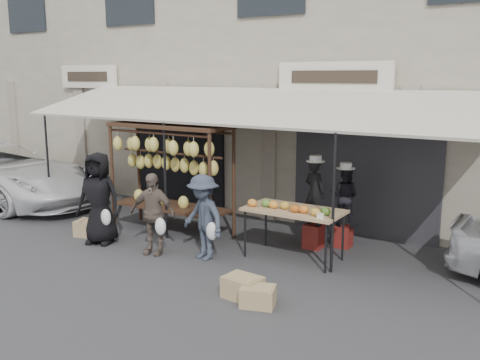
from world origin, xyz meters
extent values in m
plane|color=#2D2D30|center=(0.00, 0.00, 0.00)|extent=(90.00, 90.00, 0.00)
cube|color=#B0A592|center=(0.00, 6.50, 3.50)|extent=(24.00, 6.00, 7.00)
cube|color=#232328|center=(2.20, 3.46, 1.25)|extent=(3.00, 0.10, 2.50)
cube|color=black|center=(-2.50, 3.46, 1.25)|extent=(2.60, 0.10, 2.50)
cube|color=silver|center=(1.50, 3.40, 3.15)|extent=(2.40, 0.10, 0.60)
cube|color=silver|center=(-5.50, 3.40, 3.15)|extent=(2.00, 0.10, 0.60)
cube|color=beige|center=(0.00, 2.30, 2.60)|extent=(10.00, 2.34, 0.63)
cylinder|color=black|center=(-4.50, 1.15, 1.15)|extent=(0.05, 0.05, 2.30)
cylinder|color=black|center=(-1.00, 1.15, 1.15)|extent=(0.05, 0.05, 2.30)
cylinder|color=black|center=(2.50, 1.15, 1.15)|extent=(0.05, 0.05, 2.30)
cylinder|color=black|center=(-2.40, 1.10, 1.10)|extent=(0.07, 0.07, 2.20)
cylinder|color=black|center=(0.10, 1.10, 1.10)|extent=(0.07, 0.07, 2.20)
cylinder|color=black|center=(-2.40, 1.90, 1.10)|extent=(0.07, 0.07, 2.20)
cylinder|color=black|center=(0.10, 1.90, 1.10)|extent=(0.07, 0.07, 2.20)
cube|color=black|center=(-1.15, 1.50, 2.20)|extent=(2.60, 0.90, 0.07)
cylinder|color=black|center=(-1.15, 1.15, 2.08)|extent=(2.50, 0.05, 0.05)
cylinder|color=black|center=(-1.15, 1.85, 2.08)|extent=(2.50, 0.05, 0.05)
cylinder|color=black|center=(-1.15, 1.50, 1.65)|extent=(2.50, 0.05, 0.05)
cube|color=black|center=(-1.15, 1.50, 0.55)|extent=(2.50, 0.80, 0.05)
ellipsoid|color=#EAD363|center=(-2.25, 1.15, 1.81)|extent=(0.20, 0.18, 0.30)
ellipsoid|color=#EAD363|center=(-2.00, 1.30, 1.80)|extent=(0.20, 0.18, 0.30)
ellipsoid|color=#EAD363|center=(-1.76, 1.15, 1.84)|extent=(0.20, 0.18, 0.30)
ellipsoid|color=#EAD363|center=(-1.52, 1.30, 1.82)|extent=(0.20, 0.18, 0.30)
ellipsoid|color=#EAD363|center=(-1.27, 1.15, 1.85)|extent=(0.20, 0.18, 0.30)
ellipsoid|color=#EAD363|center=(-1.03, 1.30, 1.83)|extent=(0.20, 0.18, 0.30)
ellipsoid|color=#EAD363|center=(-0.78, 1.15, 1.82)|extent=(0.20, 0.18, 0.30)
ellipsoid|color=#EAD363|center=(-0.54, 1.30, 1.81)|extent=(0.20, 0.18, 0.30)
ellipsoid|color=#EAD363|center=(-0.29, 1.15, 1.83)|extent=(0.20, 0.18, 0.30)
ellipsoid|color=#EAD363|center=(-0.05, 1.30, 1.84)|extent=(0.20, 0.18, 0.30)
ellipsoid|color=#EAD363|center=(-2.20, 1.50, 1.42)|extent=(0.20, 0.18, 0.30)
ellipsoid|color=#EAD363|center=(-1.97, 1.50, 1.40)|extent=(0.20, 0.18, 0.30)
ellipsoid|color=#EAD363|center=(-1.73, 1.50, 1.44)|extent=(0.20, 0.18, 0.30)
ellipsoid|color=#EAD363|center=(-1.50, 1.50, 1.45)|extent=(0.20, 0.18, 0.30)
ellipsoid|color=#EAD363|center=(-1.27, 1.50, 1.44)|extent=(0.20, 0.18, 0.30)
ellipsoid|color=#EAD363|center=(-1.03, 1.50, 1.43)|extent=(0.20, 0.18, 0.30)
ellipsoid|color=#EAD363|center=(-0.80, 1.50, 1.43)|extent=(0.20, 0.18, 0.30)
ellipsoid|color=#EAD363|center=(-0.57, 1.50, 1.41)|extent=(0.20, 0.18, 0.30)
ellipsoid|color=#EAD363|center=(-0.33, 1.50, 1.40)|extent=(0.20, 0.18, 0.30)
ellipsoid|color=#EAD363|center=(-0.10, 1.50, 1.44)|extent=(0.20, 0.18, 0.30)
cube|color=tan|center=(1.67, 1.42, 0.88)|extent=(1.70, 0.90, 0.05)
cylinder|color=black|center=(0.90, 1.05, 0.42)|extent=(0.04, 0.04, 0.85)
cylinder|color=black|center=(2.44, 1.05, 0.42)|extent=(0.04, 0.04, 0.85)
cylinder|color=black|center=(0.90, 1.79, 0.42)|extent=(0.04, 0.04, 0.85)
cylinder|color=black|center=(2.44, 1.79, 0.42)|extent=(0.04, 0.04, 0.85)
ellipsoid|color=orange|center=(0.97, 1.17, 0.97)|extent=(0.18, 0.14, 0.14)
ellipsoid|color=#598C33|center=(1.19, 1.29, 0.97)|extent=(0.18, 0.14, 0.14)
ellipsoid|color=orange|center=(1.35, 1.26, 0.97)|extent=(0.18, 0.14, 0.14)
ellipsoid|color=gold|center=(1.54, 1.31, 0.97)|extent=(0.18, 0.14, 0.14)
ellipsoid|color=#B25919|center=(1.78, 1.21, 0.97)|extent=(0.18, 0.14, 0.14)
ellipsoid|color=orange|center=(1.94, 1.24, 0.97)|extent=(0.18, 0.14, 0.14)
ellipsoid|color=gold|center=(2.18, 1.17, 0.97)|extent=(0.18, 0.14, 0.14)
ellipsoid|color=#477226|center=(2.31, 1.30, 0.97)|extent=(0.18, 0.14, 0.14)
imported|color=black|center=(1.72, 2.15, 1.07)|extent=(0.51, 0.41, 1.22)
imported|color=black|center=(2.17, 2.50, 0.98)|extent=(0.58, 0.47, 1.12)
imported|color=black|center=(-1.88, 0.23, 0.88)|extent=(0.99, 0.80, 1.76)
imported|color=#66564C|center=(-0.60, 0.31, 0.74)|extent=(0.93, 0.57, 1.49)
imported|color=#333A49|center=(0.34, 0.56, 0.75)|extent=(1.09, 0.80, 1.51)
cube|color=maroon|center=(1.72, 2.15, 0.23)|extent=(0.35, 0.35, 0.45)
cube|color=maroon|center=(2.17, 2.50, 0.21)|extent=(0.37, 0.37, 0.41)
cube|color=tan|center=(1.82, -0.50, 0.16)|extent=(0.57, 0.45, 0.32)
cube|color=tan|center=(2.15, -0.62, 0.14)|extent=(0.56, 0.49, 0.28)
cube|color=tan|center=(-2.41, 0.44, 0.16)|extent=(0.62, 0.53, 0.32)
camera|label=1|loc=(5.71, -6.68, 3.18)|focal=40.00mm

